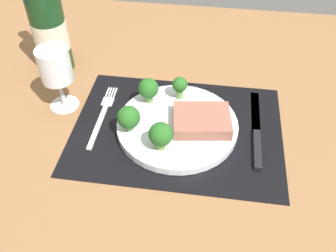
{
  "coord_description": "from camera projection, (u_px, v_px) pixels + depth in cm",
  "views": [
    {
      "loc": [
        5.74,
        -53.67,
        53.66
      ],
      "look_at": [
        -1.75,
        -1.25,
        1.9
      ],
      "focal_mm": 39.5,
      "sensor_mm": 36.0,
      "label": 1
    }
  ],
  "objects": [
    {
      "name": "broccoli_center",
      "position": [
        129.0,
        117.0,
        0.71
      ],
      "size": [
        4.53,
        4.53,
        5.6
      ],
      "color": "#6B994C",
      "rests_on": "plate"
    },
    {
      "name": "plate",
      "position": [
        177.0,
        125.0,
        0.75
      ],
      "size": [
        24.63,
        24.63,
        1.6
      ],
      "primitive_type": "cylinder",
      "color": "silver",
      "rests_on": "placemat"
    },
    {
      "name": "steak",
      "position": [
        202.0,
        121.0,
        0.73
      ],
      "size": [
        12.34,
        10.3,
        2.52
      ],
      "primitive_type": "cube",
      "rotation": [
        0.0,
        0.0,
        0.14
      ],
      "color": "#8C5647",
      "rests_on": "plate"
    },
    {
      "name": "placemat",
      "position": [
        177.0,
        129.0,
        0.76
      ],
      "size": [
        42.53,
        31.44,
        0.3
      ],
      "primitive_type": "cube",
      "color": "black",
      "rests_on": "ground_plane"
    },
    {
      "name": "fork",
      "position": [
        102.0,
        115.0,
        0.78
      ],
      "size": [
        2.4,
        19.2,
        0.5
      ],
      "rotation": [
        0.0,
        0.0,
        -0.0
      ],
      "color": "silver",
      "rests_on": "placemat"
    },
    {
      "name": "wine_glass",
      "position": [
        56.0,
        69.0,
        0.75
      ],
      "size": [
        6.58,
        6.58,
        14.21
      ],
      "color": "silver",
      "rests_on": "ground_plane"
    },
    {
      "name": "knife",
      "position": [
        257.0,
        133.0,
        0.74
      ],
      "size": [
        1.8,
        23.0,
        0.8
      ],
      "rotation": [
        0.0,
        0.0,
        0.02
      ],
      "color": "black",
      "rests_on": "placemat"
    },
    {
      "name": "broccoli_near_steak",
      "position": [
        180.0,
        86.0,
        0.78
      ],
      "size": [
        3.25,
        3.25,
        5.15
      ],
      "color": "#6B994C",
      "rests_on": "plate"
    },
    {
      "name": "ground_plane",
      "position": [
        177.0,
        134.0,
        0.77
      ],
      "size": [
        140.0,
        110.0,
        3.0
      ],
      "primitive_type": "cube",
      "color": "brown"
    },
    {
      "name": "broccoli_back_left",
      "position": [
        148.0,
        89.0,
        0.77
      ],
      "size": [
        4.31,
        4.31,
        5.58
      ],
      "color": "#5B8942",
      "rests_on": "plate"
    },
    {
      "name": "wine_bottle",
      "position": [
        49.0,
        29.0,
        0.85
      ],
      "size": [
        8.02,
        8.02,
        29.93
      ],
      "color": "#143819",
      "rests_on": "ground_plane"
    },
    {
      "name": "broccoli_near_fork",
      "position": [
        161.0,
        135.0,
        0.68
      ],
      "size": [
        4.56,
        4.56,
        5.76
      ],
      "color": "#5B8942",
      "rests_on": "plate"
    }
  ]
}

